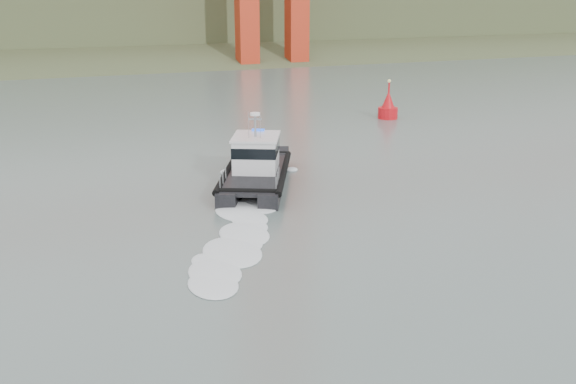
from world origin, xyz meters
The scene contains 4 objects.
ground centered at (0.00, 0.00, 0.00)m, with size 400.00×400.00×0.00m, color slate.
headlands centered at (0.00, 125.50, 7.05)m, with size 500.00×105.36×27.12m.
patrol_boat centered at (0.61, 15.92, 1.15)m, with size 6.95×10.04×4.59m.
nav_buoy centered at (18.25, 31.50, 1.00)m, with size 1.82×1.82×3.79m.
Camera 1 is at (-10.58, -20.00, 11.54)m, focal length 40.00 mm.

